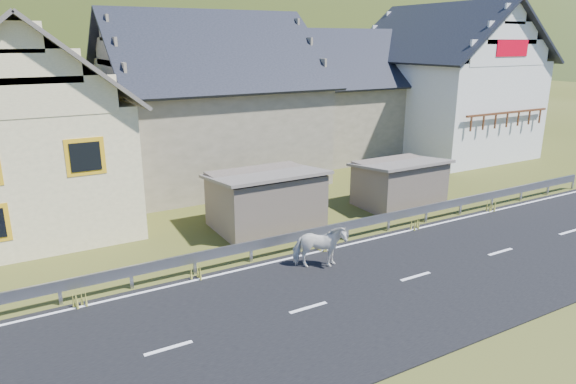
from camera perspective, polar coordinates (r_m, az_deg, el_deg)
ground at (r=16.99m, az=13.97°, el=-9.23°), size 160.00×160.00×0.00m
road at (r=16.98m, az=13.97°, el=-9.17°), size 60.00×7.00×0.04m
lane_markings at (r=16.97m, az=13.98°, el=-9.09°), size 60.00×6.60×0.01m
guardrail at (r=19.35m, az=6.64°, el=-3.77°), size 28.10×0.09×0.75m
shed_left at (r=20.46m, az=-2.52°, el=-0.95°), size 4.30×3.30×2.40m
shed_right at (r=23.66m, az=12.21°, el=0.85°), size 3.80×2.90×2.20m
house_cream at (r=23.09m, az=-27.51°, el=7.51°), size 7.80×9.80×8.30m
house_stone_a at (r=27.82m, az=-8.89°, el=10.96°), size 10.80×9.80×8.90m
house_stone_b at (r=34.36m, az=5.95°, el=11.43°), size 9.80×8.80×8.10m
house_white at (r=35.94m, az=16.87°, el=12.37°), size 8.80×10.80×9.70m
mountain at (r=193.48m, az=-24.75°, el=6.94°), size 440.00×280.00×260.00m
horse at (r=16.86m, az=3.51°, el=-6.09°), size 1.43×1.88×1.45m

